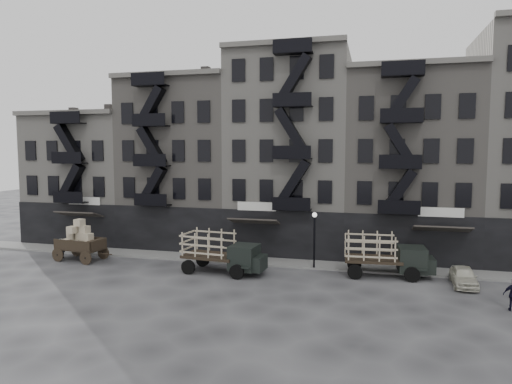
% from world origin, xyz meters
% --- Properties ---
extents(ground, '(140.00, 140.00, 0.00)m').
position_xyz_m(ground, '(0.00, 0.00, 0.00)').
color(ground, '#38383A').
rests_on(ground, ground).
extents(sidewalk, '(55.00, 2.50, 0.15)m').
position_xyz_m(sidewalk, '(0.00, 3.75, 0.07)').
color(sidewalk, slate).
rests_on(sidewalk, ground).
extents(building_west, '(10.00, 11.35, 13.20)m').
position_xyz_m(building_west, '(-20.00, 9.83, 6.00)').
color(building_west, '#A6A198').
rests_on(building_west, ground).
extents(building_midwest, '(10.00, 11.35, 16.20)m').
position_xyz_m(building_midwest, '(-10.00, 9.83, 7.50)').
color(building_midwest, gray).
rests_on(building_midwest, ground).
extents(building_center, '(10.00, 11.35, 18.20)m').
position_xyz_m(building_center, '(-0.00, 9.82, 8.50)').
color(building_center, '#A6A198').
rests_on(building_center, ground).
extents(building_mideast, '(10.00, 11.35, 16.20)m').
position_xyz_m(building_mideast, '(10.00, 9.83, 7.50)').
color(building_mideast, gray).
rests_on(building_mideast, ground).
extents(lamp_post, '(0.36, 0.36, 4.28)m').
position_xyz_m(lamp_post, '(3.00, 2.60, 2.78)').
color(lamp_post, black).
rests_on(lamp_post, ground).
extents(horse, '(2.05, 1.46, 1.58)m').
position_xyz_m(horse, '(-18.50, 2.60, 0.79)').
color(horse, silver).
rests_on(horse, ground).
extents(wagon, '(4.16, 2.60, 3.31)m').
position_xyz_m(wagon, '(-15.65, 0.68, 1.89)').
color(wagon, black).
rests_on(wagon, ground).
extents(stake_truck_west, '(6.19, 2.98, 3.01)m').
position_xyz_m(stake_truck_west, '(-3.36, -0.02, 1.72)').
color(stake_truck_west, black).
rests_on(stake_truck_west, ground).
extents(stake_truck_east, '(6.16, 2.83, 3.02)m').
position_xyz_m(stake_truck_east, '(8.08, 1.98, 1.72)').
color(stake_truck_east, black).
rests_on(stake_truck_east, ground).
extents(car_east, '(1.59, 3.75, 1.26)m').
position_xyz_m(car_east, '(13.00, 0.93, 0.63)').
color(car_east, beige).
rests_on(car_east, ground).
extents(pedestrian_west, '(0.68, 0.67, 1.59)m').
position_xyz_m(pedestrian_west, '(-17.55, 0.96, 0.79)').
color(pedestrian_west, black).
rests_on(pedestrian_west, ground).
extents(pedestrian_mid, '(1.17, 1.09, 1.91)m').
position_xyz_m(pedestrian_mid, '(-1.47, 0.55, 0.95)').
color(pedestrian_mid, black).
rests_on(pedestrian_mid, ground).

